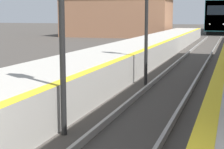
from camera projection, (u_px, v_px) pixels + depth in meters
The scene contains 3 objects.
train at pixel (220, 16), 54.73m from camera, with size 2.85×22.52×4.46m.
signal_mid at pixel (147, 3), 12.97m from camera, with size 0.36×0.31×4.12m.
station_building at pixel (116, 16), 42.54m from camera, with size 12.69×5.55×4.65m.
Camera 1 is at (1.94, -2.72, 2.48)m, focal length 60.00 mm.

